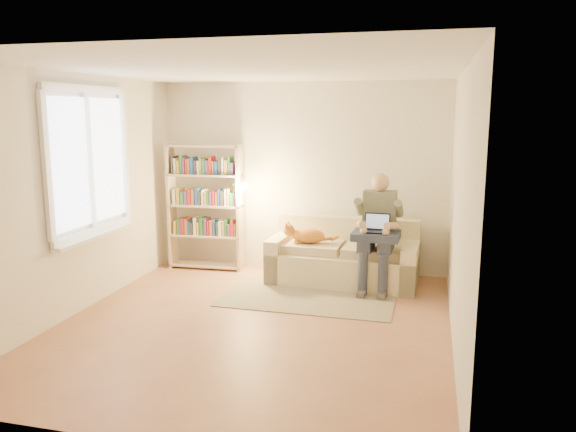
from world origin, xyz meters
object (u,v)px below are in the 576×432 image
(cat, at_px, (307,235))
(laptop, at_px, (377,227))
(sofa, at_px, (344,260))
(person, at_px, (378,226))
(bookshelf, at_px, (206,201))

(cat, xyz_separation_m, laptop, (0.91, -0.20, 0.19))
(sofa, bearing_deg, cat, -165.24)
(cat, height_order, laptop, laptop)
(laptop, bearing_deg, person, 93.51)
(sofa, height_order, laptop, laptop)
(person, bearing_deg, bookshelf, 174.56)
(sofa, xyz_separation_m, person, (0.44, -0.17, 0.51))
(cat, distance_m, laptop, 0.95)
(sofa, bearing_deg, laptop, -31.79)
(laptop, bearing_deg, bookshelf, 171.45)
(person, bearing_deg, laptop, -86.49)
(person, distance_m, cat, 0.93)
(person, xyz_separation_m, laptop, (0.00, -0.14, 0.01))
(cat, bearing_deg, sofa, 14.76)
(sofa, bearing_deg, bookshelf, 177.58)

